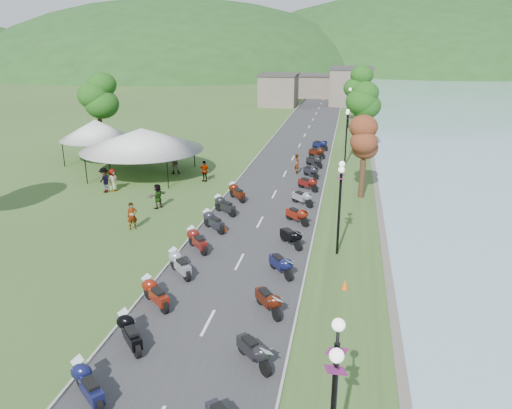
# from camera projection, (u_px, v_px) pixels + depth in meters

# --- Properties ---
(road) EXTENTS (7.00, 120.00, 0.02)m
(road) POSITION_uv_depth(u_px,v_px,m) (293.00, 158.00, 48.56)
(road) COLOR #373739
(road) RESTS_ON ground
(hills_backdrop) EXTENTS (360.00, 120.00, 76.00)m
(hills_backdrop) POSITION_uv_depth(u_px,v_px,m) (340.00, 66.00, 197.45)
(hills_backdrop) COLOR #285621
(hills_backdrop) RESTS_ON ground
(far_building) EXTENTS (18.00, 16.00, 5.00)m
(far_building) POSITION_uv_depth(u_px,v_px,m) (312.00, 87.00, 89.99)
(far_building) COLOR #76685B
(far_building) RESTS_ON ground
(moto_row_left) EXTENTS (2.60, 35.97, 1.10)m
(moto_row_left) POSITION_uv_depth(u_px,v_px,m) (144.00, 313.00, 20.34)
(moto_row_left) COLOR #331411
(moto_row_left) RESTS_ON ground
(moto_row_right) EXTENTS (2.60, 46.22, 1.10)m
(moto_row_right) POSITION_uv_depth(u_px,v_px,m) (297.00, 215.00, 31.50)
(moto_row_right) COLOR #331411
(moto_row_right) RESTS_ON ground
(vendor_tent_main) EXTENTS (6.87, 6.87, 4.00)m
(vendor_tent_main) POSITION_uv_depth(u_px,v_px,m) (143.00, 152.00, 42.12)
(vendor_tent_main) COLOR silver
(vendor_tent_main) RESTS_ON ground
(vendor_tent_side) EXTENTS (4.42, 4.42, 4.00)m
(vendor_tent_side) POSITION_uv_depth(u_px,v_px,m) (97.00, 141.00, 46.42)
(vendor_tent_side) COLOR silver
(vendor_tent_side) RESTS_ON ground
(tree_lakeside) EXTENTS (2.31, 2.31, 6.42)m
(tree_lakeside) POSITION_uv_depth(u_px,v_px,m) (364.00, 155.00, 35.74)
(tree_lakeside) COLOR #256318
(tree_lakeside) RESTS_ON ground
(pedestrian_a) EXTENTS (0.77, 0.74, 1.71)m
(pedestrian_a) POSITION_uv_depth(u_px,v_px,m) (133.00, 229.00, 30.71)
(pedestrian_a) COLOR slate
(pedestrian_a) RESTS_ON ground
(pedestrian_b) EXTENTS (1.09, 0.86, 1.96)m
(pedestrian_b) POSITION_uv_depth(u_px,v_px,m) (175.00, 173.00, 43.14)
(pedestrian_b) COLOR slate
(pedestrian_b) RESTS_ON ground
(pedestrian_c) EXTENTS (1.30, 1.17, 1.93)m
(pedestrian_c) POSITION_uv_depth(u_px,v_px,m) (105.00, 192.00, 37.90)
(pedestrian_c) COLOR slate
(pedestrian_c) RESTS_ON ground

